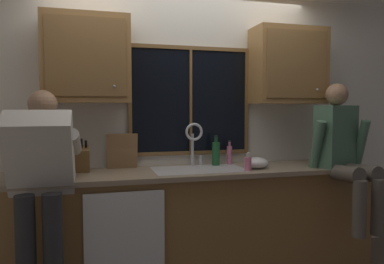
{
  "coord_description": "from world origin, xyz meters",
  "views": [
    {
      "loc": [
        -0.78,
        -3.3,
        1.45
      ],
      "look_at": [
        0.02,
        -0.3,
        1.25
      ],
      "focal_mm": 33.65,
      "sensor_mm": 36.0,
      "label": 1
    }
  ],
  "objects_px": {
    "person_sitting_on_counter": "(343,148)",
    "bottle_tall_clear": "(216,153)",
    "person_standing": "(41,177)",
    "knife_block": "(82,159)",
    "soap_dispenser": "(248,164)",
    "cutting_board": "(122,151)",
    "bottle_green_glass": "(229,155)",
    "mixing_bowl": "(257,163)"
  },
  "relations": [
    {
      "from": "knife_block",
      "to": "cutting_board",
      "type": "height_order",
      "value": "cutting_board"
    },
    {
      "from": "person_standing",
      "to": "soap_dispenser",
      "type": "relative_size",
      "value": 9.71
    },
    {
      "from": "mixing_bowl",
      "to": "bottle_green_glass",
      "type": "height_order",
      "value": "bottle_green_glass"
    },
    {
      "from": "person_sitting_on_counter",
      "to": "bottle_tall_clear",
      "type": "xyz_separation_m",
      "value": [
        -1.04,
        0.44,
        -0.07
      ]
    },
    {
      "from": "person_standing",
      "to": "mixing_bowl",
      "type": "xyz_separation_m",
      "value": [
        1.76,
        0.26,
        -0.0
      ]
    },
    {
      "from": "person_standing",
      "to": "knife_block",
      "type": "height_order",
      "value": "person_standing"
    },
    {
      "from": "cutting_board",
      "to": "bottle_tall_clear",
      "type": "distance_m",
      "value": 0.86
    },
    {
      "from": "mixing_bowl",
      "to": "bottle_green_glass",
      "type": "relative_size",
      "value": 0.9
    },
    {
      "from": "bottle_green_glass",
      "to": "bottle_tall_clear",
      "type": "height_order",
      "value": "bottle_tall_clear"
    },
    {
      "from": "person_standing",
      "to": "cutting_board",
      "type": "bearing_deg",
      "value": 42.46
    },
    {
      "from": "cutting_board",
      "to": "bottle_tall_clear",
      "type": "bearing_deg",
      "value": -2.88
    },
    {
      "from": "bottle_tall_clear",
      "to": "knife_block",
      "type": "bearing_deg",
      "value": -176.7
    },
    {
      "from": "person_standing",
      "to": "bottle_tall_clear",
      "type": "xyz_separation_m",
      "value": [
        1.46,
        0.5,
        0.07
      ]
    },
    {
      "from": "cutting_board",
      "to": "bottle_tall_clear",
      "type": "xyz_separation_m",
      "value": [
        0.86,
        -0.04,
        -0.04
      ]
    },
    {
      "from": "mixing_bowl",
      "to": "cutting_board",
      "type": "bearing_deg",
      "value": 166.19
    },
    {
      "from": "person_sitting_on_counter",
      "to": "bottle_green_glass",
      "type": "distance_m",
      "value": 1.02
    },
    {
      "from": "soap_dispenser",
      "to": "cutting_board",
      "type": "bearing_deg",
      "value": 158.64
    },
    {
      "from": "cutting_board",
      "to": "soap_dispenser",
      "type": "relative_size",
      "value": 1.94
    },
    {
      "from": "person_sitting_on_counter",
      "to": "knife_block",
      "type": "bearing_deg",
      "value": 170.49
    },
    {
      "from": "cutting_board",
      "to": "soap_dispenser",
      "type": "bearing_deg",
      "value": -21.36
    },
    {
      "from": "person_sitting_on_counter",
      "to": "mixing_bowl",
      "type": "distance_m",
      "value": 0.78
    },
    {
      "from": "knife_block",
      "to": "bottle_tall_clear",
      "type": "xyz_separation_m",
      "value": [
        1.2,
        0.07,
        0.01
      ]
    },
    {
      "from": "mixing_bowl",
      "to": "bottle_tall_clear",
      "type": "distance_m",
      "value": 0.4
    },
    {
      "from": "person_standing",
      "to": "cutting_board",
      "type": "relative_size",
      "value": 5.01
    },
    {
      "from": "person_standing",
      "to": "mixing_bowl",
      "type": "relative_size",
      "value": 7.74
    },
    {
      "from": "knife_block",
      "to": "soap_dispenser",
      "type": "bearing_deg",
      "value": -11.98
    },
    {
      "from": "mixing_bowl",
      "to": "bottle_tall_clear",
      "type": "bearing_deg",
      "value": 141.37
    },
    {
      "from": "knife_block",
      "to": "soap_dispenser",
      "type": "xyz_separation_m",
      "value": [
        1.36,
        -0.29,
        -0.05
      ]
    },
    {
      "from": "person_standing",
      "to": "bottle_green_glass",
      "type": "bearing_deg",
      "value": 18.45
    },
    {
      "from": "knife_block",
      "to": "soap_dispenser",
      "type": "relative_size",
      "value": 1.97
    },
    {
      "from": "person_sitting_on_counter",
      "to": "cutting_board",
      "type": "height_order",
      "value": "person_sitting_on_counter"
    },
    {
      "from": "person_standing",
      "to": "bottle_tall_clear",
      "type": "height_order",
      "value": "person_standing"
    },
    {
      "from": "mixing_bowl",
      "to": "knife_block",
      "type": "bearing_deg",
      "value": 173.39
    },
    {
      "from": "person_sitting_on_counter",
      "to": "bottle_green_glass",
      "type": "bearing_deg",
      "value": 151.93
    },
    {
      "from": "cutting_board",
      "to": "knife_block",
      "type": "bearing_deg",
      "value": -161.52
    },
    {
      "from": "bottle_green_glass",
      "to": "bottle_tall_clear",
      "type": "distance_m",
      "value": 0.15
    },
    {
      "from": "knife_block",
      "to": "person_sitting_on_counter",
      "type": "bearing_deg",
      "value": -9.51
    },
    {
      "from": "knife_block",
      "to": "mixing_bowl",
      "type": "height_order",
      "value": "knife_block"
    },
    {
      "from": "bottle_green_glass",
      "to": "bottle_tall_clear",
      "type": "bearing_deg",
      "value": -167.77
    },
    {
      "from": "person_sitting_on_counter",
      "to": "bottle_green_glass",
      "type": "xyz_separation_m",
      "value": [
        -0.89,
        0.48,
        -0.09
      ]
    },
    {
      "from": "person_standing",
      "to": "cutting_board",
      "type": "xyz_separation_m",
      "value": [
        0.6,
        0.55,
        0.1
      ]
    },
    {
      "from": "person_sitting_on_counter",
      "to": "bottle_tall_clear",
      "type": "distance_m",
      "value": 1.13
    }
  ]
}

